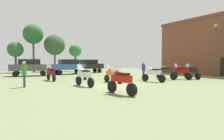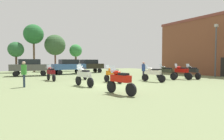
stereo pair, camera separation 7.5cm
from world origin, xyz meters
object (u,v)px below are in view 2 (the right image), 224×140
(motorcycle_9, at_px, (120,80))
(person_2, at_px, (24,72))
(tree_9, at_px, (16,50))
(lamp_post, at_px, (216,47))
(brick_building, at_px, (220,46))
(motorcycle_3, at_px, (153,73))
(motorcycle_11, at_px, (192,71))
(tree_5, at_px, (55,45))
(motorcycle_2, at_px, (166,72))
(motorcycle_7, at_px, (82,72))
(tree_6, at_px, (76,51))
(person_1, at_px, (144,69))
(tree_1, at_px, (34,34))
(motorcycle_5, at_px, (181,72))
(car_1, at_px, (30,66))
(car_3, at_px, (89,65))
(motorcycle_1, at_px, (113,74))
(car_4, at_px, (69,66))
(motorcycle_8, at_px, (51,73))
(motorcycle_6, at_px, (84,76))

(motorcycle_9, relative_size, person_2, 1.24)
(tree_9, distance_m, lamp_post, 27.77)
(brick_building, distance_m, lamp_post, 4.27)
(motorcycle_3, relative_size, tree_9, 0.46)
(motorcycle_11, relative_size, tree_5, 0.35)
(motorcycle_2, height_order, motorcycle_7, motorcycle_2)
(tree_6, distance_m, lamp_post, 22.54)
(tree_5, xyz_separation_m, lamp_post, (12.13, -21.24, -1.25))
(person_1, relative_size, tree_1, 0.22)
(motorcycle_3, xyz_separation_m, motorcycle_11, (5.17, -0.14, 0.01))
(motorcycle_2, relative_size, motorcycle_5, 1.01)
(motorcycle_7, bearing_deg, motorcycle_9, -99.25)
(motorcycle_2, relative_size, car_1, 0.48)
(motorcycle_2, height_order, car_3, car_3)
(person_1, distance_m, tree_6, 19.28)
(car_3, relative_size, person_2, 2.50)
(motorcycle_11, distance_m, tree_6, 21.59)
(lamp_post, bearing_deg, motorcycle_1, 174.47)
(brick_building, relative_size, motorcycle_9, 6.71)
(motorcycle_2, distance_m, motorcycle_11, 2.76)
(car_3, height_order, car_4, same)
(car_4, bearing_deg, person_2, 146.76)
(motorcycle_3, height_order, tree_9, tree_9)
(brick_building, height_order, motorcycle_2, brick_building)
(motorcycle_11, bearing_deg, car_3, 123.26)
(car_3, relative_size, tree_1, 0.56)
(motorcycle_7, relative_size, motorcycle_8, 1.00)
(motorcycle_11, bearing_deg, motorcycle_7, 164.68)
(car_4, bearing_deg, car_1, 93.96)
(motorcycle_8, height_order, tree_6, tree_6)
(brick_building, distance_m, motorcycle_9, 20.14)
(motorcycle_8, distance_m, motorcycle_9, 9.15)
(motorcycle_9, bearing_deg, motorcycle_5, 12.03)
(motorcycle_8, xyz_separation_m, motorcycle_9, (1.37, -9.04, 0.02))
(motorcycle_9, xyz_separation_m, motorcycle_11, (10.92, 3.31, 0.00))
(tree_1, bearing_deg, car_1, -102.19)
(tree_5, bearing_deg, brick_building, -50.67)
(motorcycle_6, bearing_deg, motorcycle_8, 93.26)
(motorcycle_9, bearing_deg, car_3, 61.85)
(motorcycle_8, xyz_separation_m, car_3, (7.75, 8.60, 0.46))
(motorcycle_8, relative_size, lamp_post, 0.37)
(tree_1, bearing_deg, motorcycle_1, -82.09)
(person_1, relative_size, tree_6, 0.35)
(motorcycle_7, distance_m, tree_9, 16.33)
(motorcycle_8, bearing_deg, motorcycle_2, -29.66)
(motorcycle_5, bearing_deg, motorcycle_9, -165.27)
(motorcycle_3, distance_m, motorcycle_9, 6.71)
(motorcycle_5, bearing_deg, motorcycle_2, 142.17)
(motorcycle_9, xyz_separation_m, tree_9, (-2.90, 24.38, 2.81))
(motorcycle_5, height_order, motorcycle_8, motorcycle_5)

